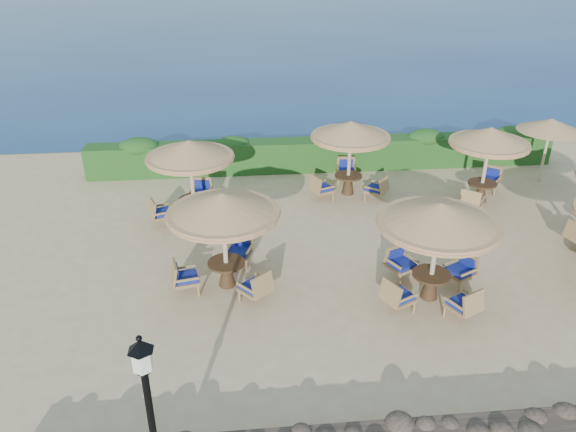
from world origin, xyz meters
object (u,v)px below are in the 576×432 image
at_px(cafe_set_5, 489,147).
at_px(lamp_post, 153,432).
at_px(cafe_set_0, 224,220).
at_px(cafe_set_1, 437,233).
at_px(cafe_set_4, 350,143).
at_px(extra_parasol, 551,125).
at_px(cafe_set_3, 191,164).

bearing_deg(cafe_set_5, lamp_post, -132.68).
xyz_separation_m(cafe_set_0, cafe_set_1, (5.10, -1.04, -0.06)).
relative_size(cafe_set_0, cafe_set_4, 1.03).
relative_size(extra_parasol, cafe_set_4, 0.86).
bearing_deg(cafe_set_0, extra_parasol, 26.67).
bearing_deg(cafe_set_0, cafe_set_1, -11.55).
xyz_separation_m(extra_parasol, cafe_set_4, (-7.30, -0.39, -0.27)).
height_order(extra_parasol, cafe_set_0, cafe_set_0).
bearing_deg(cafe_set_5, extra_parasol, 27.04).
bearing_deg(lamp_post, cafe_set_1, 39.97).
bearing_deg(cafe_set_4, cafe_set_0, -128.14).
xyz_separation_m(extra_parasol, cafe_set_0, (-11.56, -5.80, -0.24)).
xyz_separation_m(cafe_set_0, cafe_set_4, (4.25, 5.42, -0.03)).
height_order(extra_parasol, cafe_set_4, cafe_set_4).
distance_m(cafe_set_3, cafe_set_5, 9.71).
relative_size(cafe_set_4, cafe_set_5, 1.05).
height_order(cafe_set_4, cafe_set_5, same).
distance_m(lamp_post, cafe_set_4, 12.77).
distance_m(cafe_set_0, cafe_set_3, 4.12).
distance_m(cafe_set_3, cafe_set_4, 5.49).
relative_size(lamp_post, extra_parasol, 1.38).
bearing_deg(cafe_set_1, cafe_set_5, 56.49).
xyz_separation_m(extra_parasol, cafe_set_5, (-2.90, -1.48, -0.19)).
distance_m(lamp_post, cafe_set_0, 6.29).
relative_size(extra_parasol, cafe_set_3, 0.85).
height_order(lamp_post, cafe_set_0, lamp_post).
bearing_deg(cafe_set_4, cafe_set_3, -164.82).
relative_size(lamp_post, cafe_set_4, 1.18).
bearing_deg(cafe_set_1, lamp_post, -140.03).
distance_m(cafe_set_1, cafe_set_5, 6.44).
xyz_separation_m(lamp_post, cafe_set_4, (5.30, 11.61, 0.34)).
distance_m(extra_parasol, cafe_set_1, 9.41).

